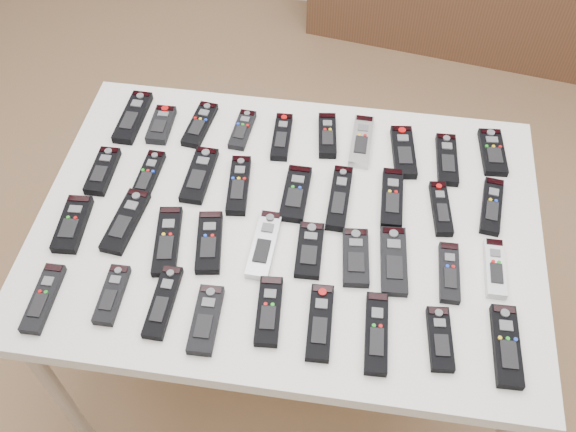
# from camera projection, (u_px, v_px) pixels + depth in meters

# --- Properties ---
(ground) EXTENTS (4.00, 4.00, 0.00)m
(ground) POSITION_uv_depth(u_px,v_px,m) (318.00, 333.00, 2.27)
(ground) COLOR #98714D
(ground) RESTS_ON ground
(table) EXTENTS (1.25, 0.88, 0.78)m
(table) POSITION_uv_depth(u_px,v_px,m) (288.00, 235.00, 1.64)
(table) COLOR white
(table) RESTS_ON ground
(remote_0) EXTENTS (0.06, 0.20, 0.02)m
(remote_0) POSITION_uv_depth(u_px,v_px,m) (133.00, 117.00, 1.81)
(remote_0) COLOR black
(remote_0) RESTS_ON table
(remote_1) EXTENTS (0.06, 0.14, 0.02)m
(remote_1) POSITION_uv_depth(u_px,v_px,m) (161.00, 125.00, 1.79)
(remote_1) COLOR black
(remote_1) RESTS_ON table
(remote_2) EXTENTS (0.07, 0.17, 0.02)m
(remote_2) POSITION_uv_depth(u_px,v_px,m) (200.00, 125.00, 1.79)
(remote_2) COLOR black
(remote_2) RESTS_ON table
(remote_3) EXTENTS (0.06, 0.15, 0.02)m
(remote_3) POSITION_uv_depth(u_px,v_px,m) (242.00, 130.00, 1.78)
(remote_3) COLOR black
(remote_3) RESTS_ON table
(remote_4) EXTENTS (0.05, 0.17, 0.02)m
(remote_4) POSITION_uv_depth(u_px,v_px,m) (282.00, 137.00, 1.76)
(remote_4) COLOR black
(remote_4) RESTS_ON table
(remote_5) EXTENTS (0.07, 0.16, 0.02)m
(remote_5) POSITION_uv_depth(u_px,v_px,m) (327.00, 135.00, 1.76)
(remote_5) COLOR black
(remote_5) RESTS_ON table
(remote_6) EXTENTS (0.06, 0.18, 0.02)m
(remote_6) POSITION_uv_depth(u_px,v_px,m) (361.00, 141.00, 1.75)
(remote_6) COLOR #B7B7BC
(remote_6) RESTS_ON table
(remote_7) EXTENTS (0.08, 0.18, 0.02)m
(remote_7) POSITION_uv_depth(u_px,v_px,m) (403.00, 152.00, 1.73)
(remote_7) COLOR black
(remote_7) RESTS_ON table
(remote_8) EXTENTS (0.06, 0.18, 0.02)m
(remote_8) POSITION_uv_depth(u_px,v_px,m) (447.00, 159.00, 1.71)
(remote_8) COLOR black
(remote_8) RESTS_ON table
(remote_9) EXTENTS (0.07, 0.16, 0.02)m
(remote_9) POSITION_uv_depth(u_px,v_px,m) (493.00, 152.00, 1.73)
(remote_9) COLOR black
(remote_9) RESTS_ON table
(remote_10) EXTENTS (0.06, 0.15, 0.02)m
(remote_10) POSITION_uv_depth(u_px,v_px,m) (103.00, 171.00, 1.68)
(remote_10) COLOR black
(remote_10) RESTS_ON table
(remote_11) EXTENTS (0.05, 0.17, 0.02)m
(remote_11) POSITION_uv_depth(u_px,v_px,m) (148.00, 177.00, 1.67)
(remote_11) COLOR black
(remote_11) RESTS_ON table
(remote_12) EXTENTS (0.07, 0.19, 0.02)m
(remote_12) POSITION_uv_depth(u_px,v_px,m) (199.00, 175.00, 1.68)
(remote_12) COLOR black
(remote_12) RESTS_ON table
(remote_13) EXTENTS (0.07, 0.19, 0.02)m
(remote_13) POSITION_uv_depth(u_px,v_px,m) (239.00, 185.00, 1.65)
(remote_13) COLOR black
(remote_13) RESTS_ON table
(remote_14) EXTENTS (0.06, 0.17, 0.02)m
(remote_14) POSITION_uv_depth(u_px,v_px,m) (296.00, 194.00, 1.64)
(remote_14) COLOR black
(remote_14) RESTS_ON table
(remote_15) EXTENTS (0.05, 0.20, 0.02)m
(remote_15) POSITION_uv_depth(u_px,v_px,m) (339.00, 198.00, 1.63)
(remote_15) COLOR black
(remote_15) RESTS_ON table
(remote_16) EXTENTS (0.06, 0.19, 0.02)m
(remote_16) POSITION_uv_depth(u_px,v_px,m) (392.00, 198.00, 1.63)
(remote_16) COLOR black
(remote_16) RESTS_ON table
(remote_17) EXTENTS (0.06, 0.17, 0.02)m
(remote_17) POSITION_uv_depth(u_px,v_px,m) (441.00, 209.00, 1.61)
(remote_17) COLOR black
(remote_17) RESTS_ON table
(remote_18) EXTENTS (0.07, 0.18, 0.02)m
(remote_18) POSITION_uv_depth(u_px,v_px,m) (492.00, 206.00, 1.61)
(remote_18) COLOR black
(remote_18) RESTS_ON table
(remote_19) EXTENTS (0.07, 0.17, 0.02)m
(remote_19) POSITION_uv_depth(u_px,v_px,m) (73.00, 224.00, 1.58)
(remote_19) COLOR black
(remote_19) RESTS_ON table
(remote_20) EXTENTS (0.08, 0.20, 0.02)m
(remote_20) POSITION_uv_depth(u_px,v_px,m) (126.00, 221.00, 1.58)
(remote_20) COLOR black
(remote_20) RESTS_ON table
(remote_21) EXTENTS (0.09, 0.20, 0.02)m
(remote_21) POSITION_uv_depth(u_px,v_px,m) (167.00, 241.00, 1.55)
(remote_21) COLOR black
(remote_21) RESTS_ON table
(remote_22) EXTENTS (0.09, 0.18, 0.02)m
(remote_22) POSITION_uv_depth(u_px,v_px,m) (209.00, 242.00, 1.54)
(remote_22) COLOR black
(remote_22) RESTS_ON table
(remote_23) EXTENTS (0.06, 0.19, 0.02)m
(remote_23) POSITION_uv_depth(u_px,v_px,m) (264.00, 244.00, 1.54)
(remote_23) COLOR #B7B7BC
(remote_23) RESTS_ON table
(remote_24) EXTENTS (0.07, 0.16, 0.02)m
(remote_24) POSITION_uv_depth(u_px,v_px,m) (309.00, 250.00, 1.53)
(remote_24) COLOR black
(remote_24) RESTS_ON table
(remote_25) EXTENTS (0.08, 0.16, 0.02)m
(remote_25) POSITION_uv_depth(u_px,v_px,m) (356.00, 257.00, 1.52)
(remote_25) COLOR black
(remote_25) RESTS_ON table
(remote_26) EXTENTS (0.07, 0.19, 0.02)m
(remote_26) POSITION_uv_depth(u_px,v_px,m) (394.00, 261.00, 1.51)
(remote_26) COLOR black
(remote_26) RESTS_ON table
(remote_27) EXTENTS (0.05, 0.16, 0.02)m
(remote_27) POSITION_uv_depth(u_px,v_px,m) (449.00, 273.00, 1.49)
(remote_27) COLOR black
(remote_27) RESTS_ON table
(remote_28) EXTENTS (0.05, 0.16, 0.02)m
(remote_28) POSITION_uv_depth(u_px,v_px,m) (495.00, 268.00, 1.50)
(remote_28) COLOR silver
(remote_28) RESTS_ON table
(remote_29) EXTENTS (0.05, 0.18, 0.02)m
(remote_29) POSITION_uv_depth(u_px,v_px,m) (43.00, 298.00, 1.45)
(remote_29) COLOR black
(remote_29) RESTS_ON table
(remote_30) EXTENTS (0.05, 0.15, 0.02)m
(remote_30) POSITION_uv_depth(u_px,v_px,m) (112.00, 295.00, 1.45)
(remote_30) COLOR black
(remote_30) RESTS_ON table
(remote_31) EXTENTS (0.05, 0.18, 0.02)m
(remote_31) POSITION_uv_depth(u_px,v_px,m) (163.00, 302.00, 1.44)
(remote_31) COLOR black
(remote_31) RESTS_ON table
(remote_32) EXTENTS (0.06, 0.17, 0.02)m
(remote_32) POSITION_uv_depth(u_px,v_px,m) (206.00, 320.00, 1.41)
(remote_32) COLOR black
(remote_32) RESTS_ON table
(remote_33) EXTENTS (0.06, 0.17, 0.02)m
(remote_33) POSITION_uv_depth(u_px,v_px,m) (269.00, 311.00, 1.43)
(remote_33) COLOR black
(remote_33) RESTS_ON table
(remote_34) EXTENTS (0.06, 0.19, 0.02)m
(remote_34) POSITION_uv_depth(u_px,v_px,m) (320.00, 322.00, 1.41)
(remote_34) COLOR black
(remote_34) RESTS_ON table
(remote_35) EXTENTS (0.06, 0.19, 0.02)m
(remote_35) POSITION_uv_depth(u_px,v_px,m) (376.00, 333.00, 1.39)
(remote_35) COLOR black
(remote_35) RESTS_ON table
(remote_36) EXTENTS (0.06, 0.15, 0.02)m
(remote_36) POSITION_uv_depth(u_px,v_px,m) (440.00, 339.00, 1.39)
(remote_36) COLOR black
(remote_36) RESTS_ON table
(remote_37) EXTENTS (0.06, 0.19, 0.02)m
(remote_37) POSITION_uv_depth(u_px,v_px,m) (506.00, 346.00, 1.37)
(remote_37) COLOR black
(remote_37) RESTS_ON table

